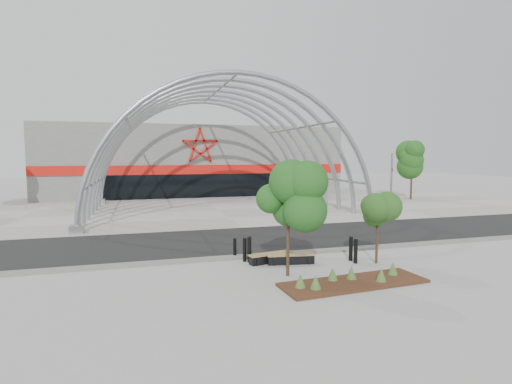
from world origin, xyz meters
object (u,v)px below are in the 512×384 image
Objects in this scene: street_tree_1 at (378,212)px; bench_1 at (291,259)px; bollard_2 at (249,249)px; street_tree_0 at (288,202)px; bench_0 at (271,258)px; signal_pole at (391,186)px.

bench_1 is (-3.59, 0.96, -2.05)m from street_tree_1.
bollard_2 reaches higher than bench_1.
street_tree_0 is 1.90× the size of bench_1.
bench_0 is 1.84× the size of bollard_2.
signal_pole reaches higher than bollard_2.
street_tree_1 is at bearing -18.35° from bollard_2.
bench_1 is (0.73, 1.56, -2.68)m from street_tree_0.
street_tree_0 is 3.58× the size of bollard_2.
street_tree_1 is (-7.17, -9.37, -0.25)m from signal_pole.
signal_pole is 14.70m from bollard_2.
street_tree_0 is 1.95× the size of bench_0.
street_tree_1 reaches higher than bollard_2.
bench_0 is at bearing -145.35° from signal_pole.
bollard_2 is (-0.92, 2.34, -2.33)m from street_tree_0.
street_tree_1 is at bearing 7.95° from street_tree_0.
signal_pole reaches higher than bench_0.
street_tree_1 is 4.25m from bench_1.
bench_1 is at bearing -141.99° from signal_pole.
signal_pole is 11.80m from street_tree_1.
bench_0 is (-4.36, 1.40, -2.06)m from street_tree_1.
street_tree_1 is 1.49× the size of bench_1.
street_tree_1 is at bearing -17.77° from bench_0.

